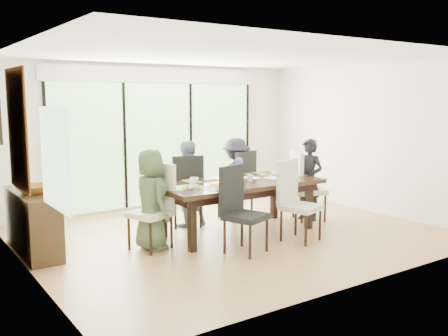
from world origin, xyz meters
TOP-DOWN VIEW (x-y plane):
  - floor at (0.00, 0.00)m, footprint 6.00×5.00m
  - ceiling at (0.00, 0.00)m, footprint 6.00×5.00m
  - wall_back at (0.00, 2.51)m, footprint 6.00×0.02m
  - wall_front at (0.00, -2.51)m, footprint 6.00×0.02m
  - wall_left at (-3.01, 0.00)m, footprint 0.02×5.00m
  - wall_right at (3.01, 0.00)m, footprint 0.02×5.00m
  - glass_doors at (0.00, 2.47)m, footprint 4.20×0.02m
  - blinds_header at (0.00, 2.46)m, footprint 4.40×0.06m
  - mullion_a at (-2.10, 2.46)m, footprint 0.05×0.04m
  - mullion_b at (-0.70, 2.46)m, footprint 0.05×0.04m
  - mullion_c at (0.70, 2.46)m, footprint 0.05×0.04m
  - mullion_d at (2.10, 2.46)m, footprint 0.05×0.04m
  - side_window at (-2.97, -1.20)m, footprint 0.02×0.90m
  - deck at (0.00, 3.40)m, footprint 6.00×1.80m
  - rail_top at (0.00, 4.20)m, footprint 6.00×0.08m
  - foliage_left at (-1.80, 5.20)m, footprint 3.20×3.20m
  - foliage_mid at (0.40, 5.80)m, footprint 4.00×4.00m
  - foliage_right at (2.20, 5.00)m, footprint 2.80×2.80m
  - foliage_far at (-0.60, 6.50)m, footprint 3.60×3.60m
  - table_top at (0.11, 0.02)m, footprint 2.60×1.19m
  - table_apron at (0.11, 0.02)m, footprint 2.38×0.97m
  - table_leg_fl at (-0.97, -0.41)m, footprint 0.10×0.10m
  - table_leg_fr at (1.19, -0.41)m, footprint 0.10×0.10m
  - table_leg_bl at (-0.97, 0.45)m, footprint 0.10×0.10m
  - table_leg_br at (1.19, 0.45)m, footprint 0.10×0.10m
  - chair_left_end at (-1.39, 0.02)m, footprint 0.64×0.64m
  - chair_right_end at (1.61, 0.02)m, footprint 0.65×0.65m
  - chair_far_left at (-0.34, 0.87)m, footprint 0.63×0.63m
  - chair_far_right at (0.66, 0.87)m, footprint 0.60×0.60m
  - chair_near_left at (-0.39, -0.85)m, footprint 0.63×0.63m
  - chair_near_right at (0.61, -0.85)m, footprint 0.62×0.62m
  - person_left_end at (-1.37, 0.02)m, footprint 0.42×0.66m
  - person_right_end at (1.59, 0.02)m, footprint 0.55×0.73m
  - person_far_left at (-0.34, 0.85)m, footprint 0.66×0.43m
  - person_far_right at (0.66, 0.85)m, footprint 0.72×0.54m
  - placemat_left at (-0.84, 0.02)m, footprint 0.48×0.35m
  - placemat_right at (1.06, 0.02)m, footprint 0.48×0.35m
  - placemat_far_l at (-0.34, 0.42)m, footprint 0.48×0.35m
  - placemat_far_r at (0.66, 0.42)m, footprint 0.48×0.35m
  - placemat_paper at (-0.44, -0.28)m, footprint 0.48×0.35m
  - tablet_far_l at (-0.24, 0.37)m, footprint 0.28×0.19m
  - tablet_far_r at (0.61, 0.37)m, footprint 0.26×0.18m
  - papers at (0.81, -0.03)m, footprint 0.32×0.24m
  - platter_base at (-0.44, -0.28)m, footprint 0.28×0.28m
  - platter_snacks at (-0.44, -0.28)m, footprint 0.22×0.22m
  - vase at (0.16, 0.07)m, footprint 0.09×0.09m
  - hyacinth_stems at (0.16, 0.07)m, footprint 0.04×0.04m
  - hyacinth_blooms at (0.16, 0.07)m, footprint 0.12×0.12m
  - laptop at (-0.74, -0.08)m, footprint 0.42×0.40m
  - cup_a at (-0.59, 0.17)m, footprint 0.19×0.19m
  - cup_b at (0.26, -0.08)m, footprint 0.13×0.13m
  - cup_c at (0.91, 0.12)m, footprint 0.19×0.19m
  - book at (0.36, 0.07)m, footprint 0.26×0.29m
  - sideboard at (-2.76, 0.78)m, footprint 0.42×1.48m
  - bowl at (-2.76, 0.68)m, footprint 0.44×0.44m
  - candlestick_base at (-2.76, 1.13)m, footprint 0.09×0.09m
  - candlestick_shaft at (-2.76, 1.13)m, footprint 0.02×0.02m
  - candlestick_pan at (-2.76, 1.13)m, footprint 0.09×0.09m
  - candle at (-2.76, 1.13)m, footprint 0.03×0.03m
  - tapestry at (-2.97, 0.40)m, footprint 0.02×1.00m

SIDE VIEW (x-z plane):
  - deck at x=0.00m, z-range -0.10..0.00m
  - floor at x=0.00m, z-range -0.01..0.00m
  - table_leg_fl at x=-0.97m, z-range 0.00..0.75m
  - table_leg_fr at x=1.19m, z-range 0.00..0.75m
  - table_leg_bl at x=-0.97m, z-range 0.00..0.75m
  - table_leg_br at x=1.19m, z-range 0.00..0.75m
  - sideboard at x=-2.76m, z-range 0.00..0.83m
  - rail_top at x=0.00m, z-range 0.52..0.58m
  - chair_left_end at x=-1.39m, z-range 0.00..1.19m
  - chair_right_end at x=1.61m, z-range 0.00..1.19m
  - chair_far_left at x=-0.34m, z-range 0.00..1.19m
  - chair_far_right at x=0.66m, z-range 0.00..1.19m
  - chair_near_left at x=-0.39m, z-range 0.00..1.19m
  - chair_near_right at x=0.61m, z-range 0.00..1.19m
  - table_apron at x=0.11m, z-range 0.63..0.74m
  - person_left_end at x=-1.37m, z-range 0.00..1.40m
  - person_right_end at x=1.59m, z-range 0.00..1.40m
  - person_far_left at x=-0.34m, z-range 0.00..1.40m
  - person_far_right at x=0.66m, z-range 0.00..1.40m
  - table_top at x=0.11m, z-range 0.75..0.81m
  - papers at x=0.81m, z-range 0.81..0.82m
  - placemat_left at x=-0.84m, z-range 0.81..0.82m
  - placemat_right at x=1.06m, z-range 0.81..0.82m
  - placemat_far_l at x=-0.34m, z-range 0.81..0.82m
  - placemat_far_r at x=0.66m, z-range 0.81..0.82m
  - placemat_paper at x=-0.44m, z-range 0.81..0.82m
  - book at x=0.36m, z-range 0.81..0.83m
  - tablet_far_r at x=0.61m, z-range 0.82..0.83m
  - tablet_far_l at x=-0.24m, z-range 0.82..0.83m
  - laptop at x=-0.74m, z-range 0.81..0.84m
  - platter_base at x=-0.44m, z-range 0.82..0.84m
  - platter_snacks at x=-0.44m, z-range 0.84..0.86m
  - candlestick_base at x=-2.76m, z-range 0.83..0.87m
  - cup_b at x=0.26m, z-range 0.81..0.91m
  - cup_a at x=-0.59m, z-range 0.81..0.92m
  - cup_c at x=0.91m, z-range 0.81..0.92m
  - vase at x=0.16m, z-range 0.81..0.94m
  - bowl at x=-2.76m, z-range 0.83..0.94m
  - hyacinth_stems at x=0.16m, z-range 0.92..1.09m
  - hyacinth_blooms at x=0.16m, z-range 1.05..1.17m
  - glass_doors at x=0.00m, z-range 0.05..2.35m
  - mullion_a at x=-2.10m, z-range 0.05..2.35m
  - mullion_b at x=-0.70m, z-range 0.05..2.35m
  - mullion_c at x=0.70m, z-range 0.05..2.35m
  - mullion_d at x=2.10m, z-range 0.05..2.35m
  - foliage_right at x=2.20m, z-range -0.14..2.66m
  - wall_back at x=0.00m, z-range 0.00..2.70m
  - wall_front at x=0.00m, z-range 0.00..2.70m
  - wall_left at x=-3.01m, z-range 0.00..2.70m
  - wall_right at x=3.01m, z-range 0.00..2.70m
  - candlestick_shaft at x=-2.76m, z-range 0.86..2.02m
  - foliage_left at x=-1.80m, z-range -0.16..3.04m
  - side_window at x=-2.97m, z-range 1.00..2.00m
  - foliage_far at x=-0.60m, z-range -0.18..3.42m
  - tapestry at x=-2.97m, z-range 0.95..2.45m
  - foliage_mid at x=0.40m, z-range -0.20..3.80m
  - candlestick_pan at x=-2.76m, z-range 2.00..2.02m
  - candle at x=-2.76m, z-range 2.02..2.11m
  - blinds_header at x=0.00m, z-range 2.36..2.64m
  - ceiling at x=0.00m, z-range 2.70..2.71m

